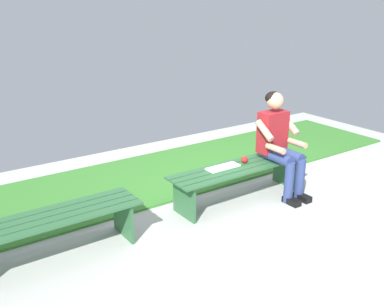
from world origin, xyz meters
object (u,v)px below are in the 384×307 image
at_px(bench_near, 239,174).
at_px(person_seated, 279,140).
at_px(bench_far, 50,227).
at_px(book_open, 223,168).
at_px(apple, 244,160).

bearing_deg(bench_near, person_seated, 169.23).
height_order(bench_near, bench_far, same).
relative_size(person_seated, book_open, 2.97).
relative_size(bench_near, person_seated, 1.45).
bearing_deg(bench_far, book_open, -178.53).
height_order(bench_near, apple, apple).
xyz_separation_m(person_seated, apple, (0.40, -0.15, -0.21)).
xyz_separation_m(person_seated, book_open, (0.72, -0.15, -0.24)).
distance_m(bench_near, apple, 0.19).
xyz_separation_m(bench_far, book_open, (-2.00, -0.05, 0.11)).
relative_size(bench_near, apple, 22.30).
xyz_separation_m(apple, book_open, (0.32, 0.00, -0.03)).
bearing_deg(person_seated, book_open, -11.73).
height_order(bench_far, person_seated, person_seated).
height_order(bench_near, book_open, book_open).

